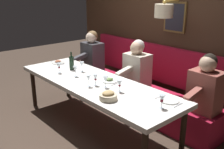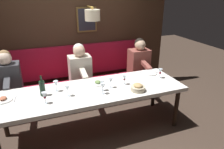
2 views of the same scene
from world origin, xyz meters
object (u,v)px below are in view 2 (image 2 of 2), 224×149
(wine_glass_6, at_px, (56,84))
(dining_table, at_px, (92,93))
(wine_glass_4, at_px, (103,86))
(bread_bowl, at_px, (138,88))
(diner_middle, at_px, (8,75))
(diner_near, at_px, (80,66))
(wine_glass_3, at_px, (45,96))
(wine_glass_0, at_px, (124,78))
(wine_glass_1, at_px, (160,72))
(wine_glass_2, at_px, (111,81))
(wine_glass_5, at_px, (102,83))
(wine_glass_7, at_px, (67,88))
(wine_bottle, at_px, (42,88))
(diner_nearest, at_px, (139,59))

(wine_glass_6, bearing_deg, dining_table, -106.02)
(wine_glass_4, xyz_separation_m, bread_bowl, (-0.09, -0.52, -0.07))
(wine_glass_4, bearing_deg, diner_middle, 51.25)
(diner_near, xyz_separation_m, wine_glass_3, (-1.05, 0.70, 0.04))
(wine_glass_0, relative_size, wine_glass_4, 1.00)
(wine_glass_1, bearing_deg, wine_glass_2, 93.61)
(wine_glass_1, bearing_deg, wine_glass_5, 95.91)
(wine_glass_7, bearing_deg, wine_glass_0, -85.22)
(wine_bottle, bearing_deg, wine_glass_5, -100.51)
(dining_table, distance_m, wine_glass_0, 0.56)
(wine_glass_1, height_order, wine_glass_4, same)
(wine_glass_2, bearing_deg, wine_glass_0, -81.81)
(wine_glass_5, distance_m, wine_glass_6, 0.68)
(wine_glass_4, bearing_deg, wine_glass_5, -15.34)
(wine_bottle, bearing_deg, diner_middle, 32.21)
(diner_middle, bearing_deg, wine_glass_3, -153.67)
(diner_middle, bearing_deg, wine_glass_6, -136.42)
(wine_glass_7, bearing_deg, diner_nearest, -59.70)
(wine_glass_3, bearing_deg, wine_glass_1, -83.92)
(wine_glass_1, distance_m, wine_glass_4, 1.11)
(diner_nearest, distance_m, bread_bowl, 1.31)
(wine_glass_2, height_order, wine_glass_6, same)
(wine_glass_7, bearing_deg, wine_glass_1, -86.44)
(wine_glass_4, relative_size, wine_bottle, 0.55)
(diner_nearest, relative_size, wine_bottle, 2.64)
(diner_middle, relative_size, wine_glass_0, 4.82)
(diner_nearest, relative_size, wine_glass_2, 4.82)
(wine_glass_7, height_order, bread_bowl, wine_glass_7)
(wine_glass_6, relative_size, wine_glass_7, 1.00)
(diner_nearest, xyz_separation_m, wine_glass_1, (-0.85, 0.05, 0.04))
(bread_bowl, bearing_deg, wine_bottle, 75.50)
(diner_nearest, height_order, diner_near, same)
(dining_table, relative_size, wine_glass_4, 17.18)
(diner_nearest, xyz_separation_m, wine_bottle, (-0.80, 1.95, 0.04))
(wine_glass_1, height_order, wine_glass_5, same)
(bread_bowl, bearing_deg, diner_middle, 57.96)
(diner_nearest, relative_size, wine_glass_7, 4.82)
(dining_table, relative_size, diner_near, 3.56)
(wine_glass_6, relative_size, bread_bowl, 0.75)
(wine_glass_4, bearing_deg, dining_table, 31.99)
(wine_glass_1, relative_size, wine_glass_5, 1.00)
(wine_glass_2, height_order, wine_glass_4, same)
(diner_nearest, relative_size, wine_glass_5, 4.82)
(wine_glass_7, bearing_deg, wine_glass_3, 108.10)
(wine_glass_0, xyz_separation_m, wine_bottle, (0.07, 1.23, 0.00))
(diner_near, relative_size, wine_glass_0, 4.82)
(dining_table, distance_m, wine_glass_1, 1.21)
(wine_glass_0, bearing_deg, dining_table, 91.04)
(diner_near, height_order, wine_glass_3, diner_near)
(diner_nearest, distance_m, wine_glass_0, 1.13)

